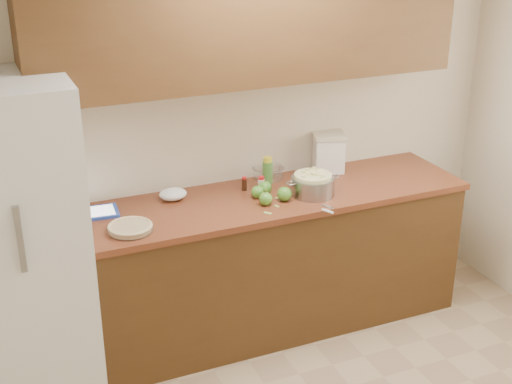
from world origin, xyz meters
name	(u,v)px	position (x,y,z in m)	size (l,w,h in m)	color
room_shell	(402,241)	(0.00, 0.00, 1.30)	(3.60, 3.60, 3.60)	tan
counter_run	(260,263)	(0.00, 1.48, 0.46)	(2.64, 0.68, 0.92)	#492D14
upper_cabinets	(250,23)	(0.00, 1.63, 1.95)	(2.60, 0.34, 0.70)	#533519
fridge	(17,245)	(-1.44, 1.44, 0.90)	(0.70, 0.70, 1.80)	white
pie	(130,228)	(-0.85, 1.32, 0.94)	(0.25, 0.25, 0.04)	silver
colander	(313,185)	(0.31, 1.38, 0.98)	(0.36, 0.27, 0.13)	gray
flour_canister	(328,152)	(0.60, 1.72, 1.05)	(0.26, 0.26, 0.26)	white
tablet	(96,213)	(-0.98, 1.62, 0.93)	(0.27, 0.21, 0.02)	#2240A4
paring_knife	(328,210)	(0.27, 1.12, 0.93)	(0.09, 0.15, 0.02)	gray
lemon_bottle	(268,171)	(0.13, 1.66, 1.01)	(0.07, 0.07, 0.18)	#4C8C38
cinnamon_shaker	(261,185)	(0.03, 1.54, 0.97)	(0.04, 0.04, 0.11)	beige
vanilla_bottle	(244,184)	(-0.05, 1.61, 0.96)	(0.03, 0.03, 0.09)	black
mixing_bowl	(268,172)	(0.17, 1.74, 0.96)	(0.21, 0.21, 0.08)	silver
paper_towel	(173,194)	(-0.50, 1.65, 0.96)	(0.17, 0.14, 0.07)	white
apple_left	(257,192)	(-0.02, 1.47, 0.96)	(0.08, 0.08, 0.09)	#4D8E2A
apple_center	(265,188)	(0.04, 1.50, 0.96)	(0.08, 0.08, 0.10)	#4D8E2A
apple_front	(266,199)	(-0.02, 1.35, 0.96)	(0.08, 0.08, 0.09)	#4D8E2A
apple_extra	(285,194)	(0.11, 1.36, 0.96)	(0.09, 0.09, 0.10)	#4D8E2A
peel_a	(277,198)	(0.09, 1.41, 0.92)	(0.03, 0.01, 0.00)	#90C761
peel_b	(284,199)	(0.12, 1.39, 0.92)	(0.03, 0.01, 0.00)	#90C761
peel_c	(268,213)	(-0.06, 1.24, 0.92)	(0.05, 0.02, 0.00)	#90C761
peel_d	(277,206)	(0.03, 1.30, 0.92)	(0.03, 0.01, 0.00)	#90C761
peel_e	(281,197)	(0.11, 1.42, 0.92)	(0.03, 0.01, 0.00)	#90C761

